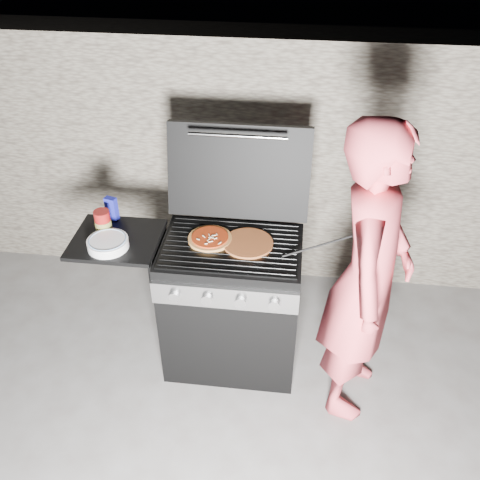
# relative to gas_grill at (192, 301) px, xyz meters

# --- Properties ---
(ground) EXTENTS (50.00, 50.00, 0.00)m
(ground) POSITION_rel_gas_grill_xyz_m (0.25, 0.00, -0.46)
(ground) COLOR #544F4B
(stone_wall) EXTENTS (8.00, 0.35, 1.80)m
(stone_wall) POSITION_rel_gas_grill_xyz_m (0.25, 1.05, 0.44)
(stone_wall) COLOR gray
(stone_wall) RESTS_ON ground
(gas_grill) EXTENTS (1.34, 0.79, 0.91)m
(gas_grill) POSITION_rel_gas_grill_xyz_m (0.00, 0.00, 0.00)
(gas_grill) COLOR black
(gas_grill) RESTS_ON ground
(pizza_topped) EXTENTS (0.32, 0.32, 0.03)m
(pizza_topped) POSITION_rel_gas_grill_xyz_m (0.12, 0.03, 0.47)
(pizza_topped) COLOR #B26D37
(pizza_topped) RESTS_ON gas_grill
(pizza_plain) EXTENTS (0.37, 0.37, 0.02)m
(pizza_plain) POSITION_rel_gas_grill_xyz_m (0.34, 0.02, 0.46)
(pizza_plain) COLOR #B76733
(pizza_plain) RESTS_ON gas_grill
(sauce_jar) EXTENTS (0.09, 0.09, 0.14)m
(sauce_jar) POSITION_rel_gas_grill_xyz_m (-0.50, 0.05, 0.52)
(sauce_jar) COLOR maroon
(sauce_jar) RESTS_ON gas_grill
(blue_carton) EXTENTS (0.08, 0.06, 0.15)m
(blue_carton) POSITION_rel_gas_grill_xyz_m (-0.50, 0.19, 0.52)
(blue_carton) COLOR #171B94
(blue_carton) RESTS_ON gas_grill
(plate_stack) EXTENTS (0.26, 0.26, 0.05)m
(plate_stack) POSITION_rel_gas_grill_xyz_m (-0.43, -0.09, 0.47)
(plate_stack) COLOR white
(plate_stack) RESTS_ON gas_grill
(person) EXTENTS (0.56, 0.73, 1.80)m
(person) POSITION_rel_gas_grill_xyz_m (1.00, -0.19, 0.44)
(person) COLOR #D3454F
(person) RESTS_ON ground
(tongs) EXTENTS (0.43, 0.17, 0.09)m
(tongs) POSITION_rel_gas_grill_xyz_m (0.75, 0.00, 0.50)
(tongs) COLOR black
(tongs) RESTS_ON gas_grill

